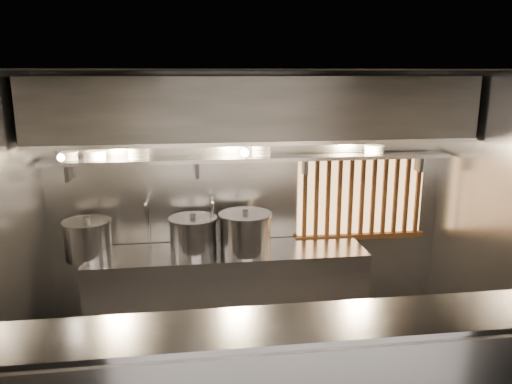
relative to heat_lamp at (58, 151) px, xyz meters
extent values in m
plane|color=black|center=(1.90, -0.85, -2.07)|extent=(4.50, 4.50, 0.00)
plane|color=black|center=(1.90, -0.85, 0.73)|extent=(4.50, 4.50, 0.00)
plane|color=gray|center=(1.90, 0.65, -0.67)|extent=(4.50, 0.00, 4.50)
cube|color=#A1A1A6|center=(1.90, -1.80, -0.95)|extent=(4.50, 0.56, 0.03)
cube|color=#A1A1A6|center=(1.60, 0.28, -1.62)|extent=(3.00, 0.70, 0.90)
cube|color=#A1A1A6|center=(1.90, 0.47, -0.19)|extent=(4.40, 0.34, 0.04)
cube|color=#2D2D30|center=(1.90, 0.25, 0.36)|extent=(4.40, 0.80, 0.65)
cube|color=#A1A1A6|center=(1.90, -0.15, 0.05)|extent=(4.40, 0.03, 0.04)
cube|color=#FFBD72|center=(3.20, 0.63, -0.69)|extent=(1.50, 0.02, 0.92)
cube|color=brown|center=(3.20, 0.58, -0.20)|extent=(1.56, 0.06, 0.06)
cube|color=brown|center=(3.20, 0.58, -1.18)|extent=(1.56, 0.06, 0.06)
cube|color=brown|center=(2.52, 0.58, -0.69)|extent=(0.04, 0.04, 0.92)
cube|color=brown|center=(2.65, 0.58, -0.69)|extent=(0.04, 0.04, 0.92)
cube|color=brown|center=(2.79, 0.58, -0.69)|extent=(0.04, 0.04, 0.92)
cube|color=brown|center=(2.93, 0.58, -0.69)|extent=(0.04, 0.04, 0.92)
cube|color=brown|center=(3.06, 0.58, -0.69)|extent=(0.04, 0.04, 0.92)
cube|color=brown|center=(3.20, 0.58, -0.69)|extent=(0.04, 0.04, 0.92)
cube|color=brown|center=(3.33, 0.58, -0.69)|extent=(0.04, 0.04, 0.92)
cube|color=brown|center=(3.47, 0.58, -0.69)|extent=(0.04, 0.04, 0.92)
cube|color=brown|center=(3.61, 0.58, -0.69)|extent=(0.04, 0.04, 0.92)
cube|color=brown|center=(3.74, 0.58, -0.69)|extent=(0.04, 0.04, 0.92)
cube|color=brown|center=(3.88, 0.58, -0.69)|extent=(0.05, 0.04, 0.92)
cylinder|color=silver|center=(0.75, 0.60, -0.88)|extent=(0.03, 0.03, 0.48)
sphere|color=silver|center=(0.75, 0.60, -0.64)|extent=(0.04, 0.04, 0.04)
cylinder|color=silver|center=(0.75, 0.47, -0.64)|extent=(0.03, 0.26, 0.03)
sphere|color=silver|center=(0.75, 0.34, -0.64)|extent=(0.04, 0.04, 0.04)
cylinder|color=silver|center=(0.75, 0.34, -0.71)|extent=(0.03, 0.03, 0.14)
cylinder|color=silver|center=(1.45, 0.60, -0.88)|extent=(0.03, 0.03, 0.48)
sphere|color=silver|center=(1.45, 0.60, -0.64)|extent=(0.04, 0.04, 0.04)
cylinder|color=silver|center=(1.45, 0.47, -0.64)|extent=(0.03, 0.26, 0.03)
sphere|color=silver|center=(1.45, 0.34, -0.64)|extent=(0.04, 0.04, 0.04)
cylinder|color=silver|center=(1.45, 0.34, -0.71)|extent=(0.03, 0.03, 0.14)
cone|color=#A1A1A6|center=(0.00, 0.00, 0.00)|extent=(0.25, 0.27, 0.20)
sphere|color=#FFE0B2|center=(0.03, -0.02, -0.06)|extent=(0.07, 0.07, 0.07)
cylinder|color=#2D2D30|center=(0.00, 0.10, 0.08)|extent=(0.02, 0.22, 0.02)
cylinder|color=#2D2D30|center=(1.80, 0.35, -0.03)|extent=(0.01, 0.01, 0.12)
sphere|color=#FFE0B2|center=(1.80, 0.35, -0.11)|extent=(0.09, 0.09, 0.09)
cylinder|color=#A1A1A6|center=(0.15, 0.28, -0.98)|extent=(0.61, 0.61, 0.37)
cylinder|color=#A1A1A6|center=(0.15, 0.28, -0.78)|extent=(0.65, 0.65, 0.03)
cylinder|color=#2D2D30|center=(0.15, 0.28, -0.75)|extent=(0.06, 0.06, 0.04)
cylinder|color=#A1A1A6|center=(1.79, 0.23, -0.97)|extent=(0.57, 0.57, 0.40)
cylinder|color=#A1A1A6|center=(1.79, 0.23, -0.75)|extent=(0.60, 0.60, 0.03)
cylinder|color=#2D2D30|center=(1.79, 0.23, -0.72)|extent=(0.06, 0.06, 0.04)
cylinder|color=#A1A1A6|center=(1.23, 0.29, -0.99)|extent=(0.61, 0.61, 0.36)
cylinder|color=#A1A1A6|center=(1.23, 0.29, -0.79)|extent=(0.65, 0.65, 0.03)
cylinder|color=#2D2D30|center=(1.23, 0.29, -0.76)|extent=(0.06, 0.06, 0.04)
cylinder|color=silver|center=(-0.01, 0.47, -0.15)|extent=(0.18, 0.18, 0.03)
cylinder|color=silver|center=(-0.01, 0.47, -0.11)|extent=(0.18, 0.18, 0.03)
cylinder|color=silver|center=(-0.01, 0.47, -0.08)|extent=(0.20, 0.20, 0.01)
cylinder|color=silver|center=(0.26, 0.47, -0.15)|extent=(0.20, 0.20, 0.03)
cylinder|color=silver|center=(0.26, 0.47, -0.11)|extent=(0.20, 0.20, 0.03)
cylinder|color=silver|center=(0.26, 0.47, -0.08)|extent=(0.22, 0.22, 0.01)
cylinder|color=silver|center=(0.69, 0.47, -0.15)|extent=(0.22, 0.22, 0.03)
cylinder|color=silver|center=(0.69, 0.47, -0.11)|extent=(0.22, 0.22, 0.03)
cylinder|color=silver|center=(0.69, 0.47, -0.07)|extent=(0.22, 0.22, 0.03)
cylinder|color=silver|center=(0.69, 0.47, -0.04)|extent=(0.23, 0.23, 0.01)
cylinder|color=silver|center=(1.99, 0.47, -0.15)|extent=(0.20, 0.20, 0.03)
cylinder|color=silver|center=(1.99, 0.47, -0.11)|extent=(0.20, 0.20, 0.03)
cylinder|color=silver|center=(1.99, 0.47, -0.07)|extent=(0.20, 0.20, 0.03)
cylinder|color=silver|center=(1.99, 0.47, -0.04)|extent=(0.22, 0.22, 0.01)
cylinder|color=silver|center=(3.27, 0.47, -0.15)|extent=(0.21, 0.21, 0.03)
cylinder|color=silver|center=(3.27, 0.47, -0.11)|extent=(0.21, 0.21, 0.03)
cylinder|color=silver|center=(3.27, 0.47, -0.08)|extent=(0.23, 0.23, 0.01)
camera|label=1|loc=(1.20, -4.82, 0.71)|focal=35.00mm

